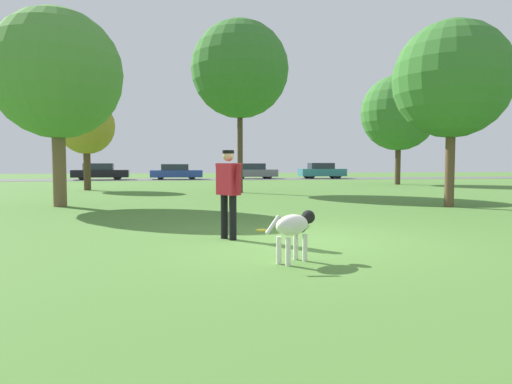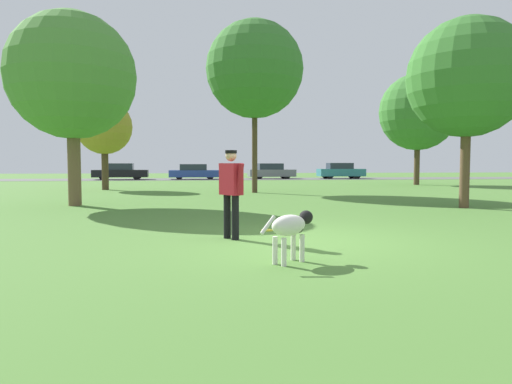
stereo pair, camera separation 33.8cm
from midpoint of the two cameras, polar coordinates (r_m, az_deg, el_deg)
The scene contains 14 objects.
ground_plane at distance 8.01m, azimuth 3.51°, elevation -6.08°, with size 120.00×120.00×0.00m, color #4C7A33.
far_road_strip at distance 40.59m, azimuth -7.48°, elevation 1.60°, with size 120.00×6.00×0.01m.
person at distance 8.06m, azimuth -4.67°, elevation 0.63°, with size 0.45×0.63×1.58m.
dog at distance 6.20m, azimuth 3.24°, elevation -4.37°, with size 0.87×0.73×0.69m.
frisbee at distance 9.18m, azimuth -0.30°, elevation -4.78°, with size 0.25×0.25×0.02m.
tree_near_right at distance 15.55m, azimuth 22.72°, elevation 12.81°, with size 3.58×3.58×5.72m.
tree_mid_center at distance 21.74m, azimuth -2.49°, elevation 15.06°, with size 4.49×4.49×7.94m.
tree_near_left at distance 15.90m, azimuth -24.21°, elevation 13.26°, with size 4.00×4.00×6.13m.
tree_far_left at distance 24.96m, azimuth -20.83°, elevation 7.67°, with size 2.85×2.85×4.69m.
tree_far_right at distance 31.44m, azimuth 17.12°, elevation 9.43°, with size 4.90×4.90×7.13m.
parked_car_black at distance 40.74m, azimuth -19.13°, elevation 2.40°, with size 4.66×2.02×1.40m.
parked_car_blue at distance 40.33m, azimuth -10.24°, elevation 2.47°, with size 4.48×1.96×1.33m.
parked_car_grey at distance 41.48m, azimuth -0.60°, elevation 2.59°, with size 4.30×1.90×1.40m.
parked_car_teal at distance 42.52m, azimuth 8.02°, elevation 2.62°, with size 4.20×1.67×1.44m.
Camera 1 is at (-2.03, -7.65, 1.33)m, focal length 32.00 mm.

